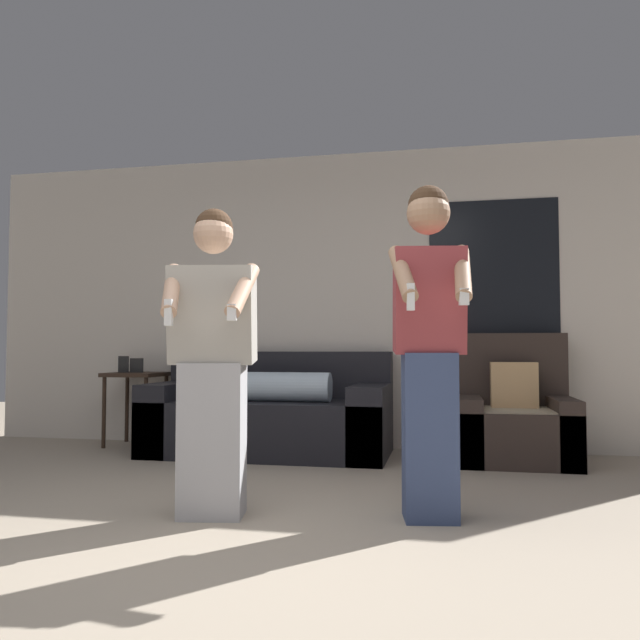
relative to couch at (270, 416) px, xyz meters
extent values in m
plane|color=tan|center=(0.54, -2.77, -0.31)|extent=(14.00, 14.00, 0.00)
cube|color=silver|center=(0.54, 0.51, 1.04)|extent=(6.98, 0.06, 2.70)
cube|color=black|center=(1.89, 0.47, 1.24)|extent=(1.10, 0.01, 1.30)
cube|color=black|center=(0.00, -0.04, -0.09)|extent=(2.02, 0.94, 0.46)
cube|color=black|center=(0.00, 0.32, 0.35)|extent=(2.02, 0.22, 0.41)
cube|color=black|center=(-0.87, -0.04, -0.02)|extent=(0.28, 0.94, 0.60)
cube|color=black|center=(0.87, -0.04, -0.02)|extent=(0.28, 0.94, 0.60)
cylinder|color=silver|center=(0.00, -0.16, 0.26)|extent=(1.10, 0.24, 0.24)
cube|color=#332823|center=(2.00, -0.01, -0.11)|extent=(0.88, 0.82, 0.41)
cube|color=#332823|center=(2.00, 0.30, 0.40)|extent=(0.88, 0.20, 0.61)
cube|color=#332823|center=(1.65, -0.01, -0.06)|extent=(0.18, 0.82, 0.51)
cube|color=#332823|center=(2.36, -0.01, -0.06)|extent=(0.18, 0.82, 0.51)
cube|color=tan|center=(2.00, -0.05, 0.10)|extent=(0.75, 0.66, 0.01)
cube|color=tan|center=(2.00, 0.05, 0.29)|extent=(0.36, 0.14, 0.36)
cube|color=#332319|center=(-1.35, 0.20, 0.34)|extent=(0.49, 0.49, 0.04)
cylinder|color=#332319|center=(-1.55, 0.00, 0.00)|extent=(0.04, 0.04, 0.64)
cylinder|color=#332319|center=(-1.15, 0.00, 0.00)|extent=(0.04, 0.04, 0.64)
cylinder|color=#332319|center=(-1.55, 0.41, 0.00)|extent=(0.04, 0.04, 0.64)
cylinder|color=#332319|center=(-1.15, 0.41, 0.00)|extent=(0.04, 0.04, 0.64)
cube|color=black|center=(-1.47, 0.18, 0.42)|extent=(0.10, 0.02, 0.17)
cube|color=black|center=(-1.35, 0.20, 0.41)|extent=(0.13, 0.02, 0.15)
cube|color=#B2B2B7|center=(0.25, -1.99, 0.09)|extent=(0.37, 0.29, 0.81)
cube|color=#ADA89E|center=(0.26, -2.01, 0.76)|extent=(0.48, 0.34, 0.54)
sphere|color=tan|center=(0.26, -2.02, 1.19)|extent=(0.21, 0.21, 0.21)
sphere|color=#3D2819|center=(0.26, -2.01, 1.22)|extent=(0.20, 0.20, 0.20)
cylinder|color=tan|center=(0.10, -2.18, 0.87)|extent=(0.20, 0.36, 0.31)
cube|color=white|center=(0.15, -2.33, 0.75)|extent=(0.04, 0.04, 0.13)
cylinder|color=tan|center=(0.46, -2.12, 0.87)|extent=(0.09, 0.36, 0.31)
cube|color=white|center=(0.46, -2.28, 0.75)|extent=(0.05, 0.04, 0.08)
cube|color=#384770|center=(1.39, -1.83, 0.12)|extent=(0.31, 0.28, 0.86)
cube|color=#99383D|center=(1.39, -1.84, 0.83)|extent=(0.40, 0.33, 0.57)
sphere|color=#A37A5B|center=(1.39, -1.85, 1.29)|extent=(0.23, 0.23, 0.23)
sphere|color=#3D2819|center=(1.39, -1.84, 1.33)|extent=(0.22, 0.22, 0.22)
cylinder|color=#A37A5B|center=(1.27, -2.01, 0.95)|extent=(0.18, 0.36, 0.33)
cube|color=white|center=(1.31, -2.16, 0.82)|extent=(0.04, 0.04, 0.13)
cylinder|color=#A37A5B|center=(1.56, -1.97, 0.95)|extent=(0.08, 0.36, 0.33)
cube|color=white|center=(1.56, -2.12, 0.82)|extent=(0.05, 0.04, 0.08)
camera|label=1|loc=(1.48, -5.15, 0.56)|focal=35.00mm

